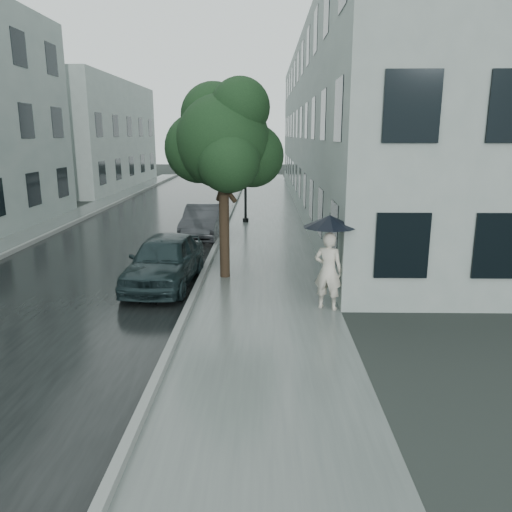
{
  "coord_description": "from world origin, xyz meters",
  "views": [
    {
      "loc": [
        0.22,
        -9.5,
        4.03
      ],
      "look_at": [
        0.01,
        1.67,
        1.3
      ],
      "focal_mm": 35.0,
      "sensor_mm": 36.0,
      "label": 1
    }
  ],
  "objects_px": {
    "lamp_post": "(242,158)",
    "car_near": "(165,260)",
    "pedestrian": "(328,271)",
    "street_tree": "(223,140)",
    "car_far": "(204,221)"
  },
  "relations": [
    {
      "from": "car_near",
      "to": "street_tree",
      "type": "bearing_deg",
      "value": 34.49
    },
    {
      "from": "car_far",
      "to": "lamp_post",
      "type": "bearing_deg",
      "value": 70.6
    },
    {
      "from": "lamp_post",
      "to": "car_far",
      "type": "xyz_separation_m",
      "value": [
        -1.39,
        -3.58,
        -2.33
      ]
    },
    {
      "from": "pedestrian",
      "to": "car_near",
      "type": "distance_m",
      "value": 4.61
    },
    {
      "from": "car_far",
      "to": "street_tree",
      "type": "bearing_deg",
      "value": -75.02
    },
    {
      "from": "pedestrian",
      "to": "car_near",
      "type": "relative_size",
      "value": 0.45
    },
    {
      "from": "lamp_post",
      "to": "car_near",
      "type": "bearing_deg",
      "value": -96.85
    },
    {
      "from": "pedestrian",
      "to": "lamp_post",
      "type": "height_order",
      "value": "lamp_post"
    },
    {
      "from": "pedestrian",
      "to": "street_tree",
      "type": "relative_size",
      "value": 0.33
    },
    {
      "from": "car_far",
      "to": "pedestrian",
      "type": "bearing_deg",
      "value": -62.95
    },
    {
      "from": "car_near",
      "to": "pedestrian",
      "type": "bearing_deg",
      "value": -20.43
    },
    {
      "from": "pedestrian",
      "to": "lamp_post",
      "type": "bearing_deg",
      "value": -54.3
    },
    {
      "from": "pedestrian",
      "to": "car_near",
      "type": "bearing_deg",
      "value": -0.19
    },
    {
      "from": "lamp_post",
      "to": "car_far",
      "type": "height_order",
      "value": "lamp_post"
    },
    {
      "from": "street_tree",
      "to": "lamp_post",
      "type": "height_order",
      "value": "street_tree"
    }
  ]
}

